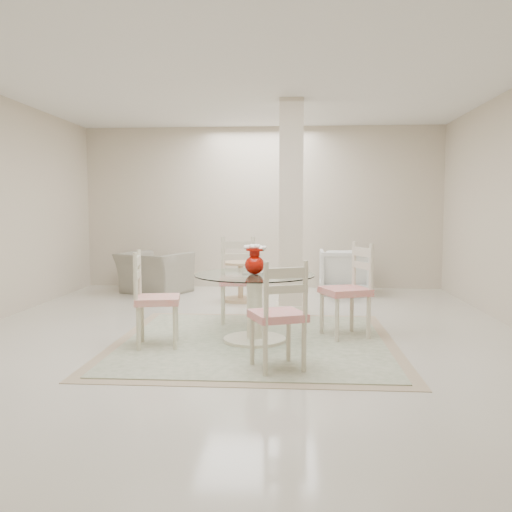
# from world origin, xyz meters

# --- Properties ---
(ground) EXTENTS (7.00, 7.00, 0.00)m
(ground) POSITION_xyz_m (0.00, 0.00, 0.00)
(ground) COLOR silver
(ground) RESTS_ON ground
(room_shell) EXTENTS (6.02, 7.02, 2.71)m
(room_shell) POSITION_xyz_m (0.00, 0.00, 1.86)
(room_shell) COLOR beige
(room_shell) RESTS_ON ground
(column) EXTENTS (0.30, 0.30, 2.70)m
(column) POSITION_xyz_m (0.50, 1.30, 1.35)
(column) COLOR beige
(column) RESTS_ON ground
(area_rug) EXTENTS (2.80, 2.80, 0.02)m
(area_rug) POSITION_xyz_m (0.15, -0.33, 0.01)
(area_rug) COLOR tan
(area_rug) RESTS_ON ground
(dining_table) EXTENTS (1.19, 1.19, 0.69)m
(dining_table) POSITION_xyz_m (0.15, -0.33, 0.35)
(dining_table) COLOR #F7EECB
(dining_table) RESTS_ON ground
(red_vase) EXTENTS (0.23, 0.19, 0.30)m
(red_vase) POSITION_xyz_m (0.15, -0.33, 0.83)
(red_vase) COLOR #A10E04
(red_vase) RESTS_ON dining_table
(dining_chair_east) EXTENTS (0.56, 0.56, 1.08)m
(dining_chair_east) POSITION_xyz_m (1.13, -0.05, 0.57)
(dining_chair_east) COLOR beige
(dining_chair_east) RESTS_ON ground
(dining_chair_north) EXTENTS (0.49, 0.49, 1.10)m
(dining_chair_north) POSITION_xyz_m (-0.11, 0.65, 0.58)
(dining_chair_north) COLOR beige
(dining_chair_north) RESTS_ON ground
(dining_chair_west) EXTENTS (0.48, 0.48, 1.03)m
(dining_chair_west) POSITION_xyz_m (-0.83, -0.60, 0.54)
(dining_chair_west) COLOR beige
(dining_chair_west) RESTS_ON ground
(dining_chair_south) EXTENTS (0.53, 0.53, 1.01)m
(dining_chair_south) POSITION_xyz_m (0.43, -1.31, 0.53)
(dining_chair_south) COLOR beige
(dining_chair_south) RESTS_ON ground
(recliner_taupe) EXTENTS (1.26, 1.20, 0.64)m
(recliner_taupe) POSITION_xyz_m (-1.67, 2.76, 0.32)
(recliner_taupe) COLOR gray
(recliner_taupe) RESTS_ON ground
(armchair_white) EXTENTS (0.77, 0.79, 0.70)m
(armchair_white) POSITION_xyz_m (1.33, 2.90, 0.35)
(armchair_white) COLOR white
(armchair_white) RESTS_ON ground
(side_table) EXTENTS (0.55, 0.55, 0.57)m
(side_table) POSITION_xyz_m (-0.23, 2.08, 0.26)
(side_table) COLOR #D9B286
(side_table) RESTS_ON ground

